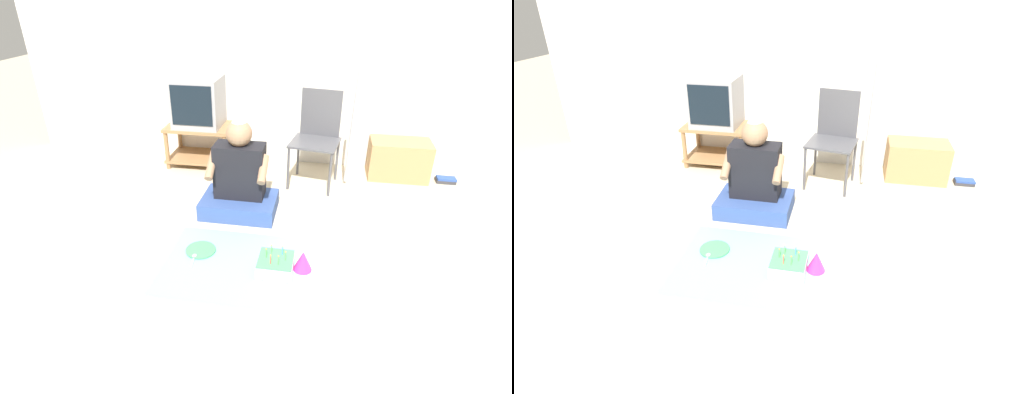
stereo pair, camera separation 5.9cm
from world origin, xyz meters
TOP-DOWN VIEW (x-y plane):
  - ground_plane at (0.00, 0.00)m, footprint 16.00×16.00m
  - wall_back at (0.00, 2.08)m, footprint 6.40×0.06m
  - tv_stand at (-1.26, 1.83)m, footprint 0.67×0.44m
  - tv at (-1.26, 1.83)m, footprint 0.46×0.43m
  - folding_chair at (-0.06, 1.61)m, footprint 0.48×0.46m
  - cardboard_box_stack at (0.73, 1.85)m, footprint 0.57×0.34m
  - dust_mop at (0.23, 1.39)m, footprint 0.28×0.35m
  - book_pile at (1.19, 1.80)m, footprint 0.18×0.11m
  - person_seated at (-0.65, 0.92)m, footprint 0.61×0.43m
  - party_cloth at (-0.38, 0.19)m, footprint 1.28×0.80m
  - birthday_cake at (-0.25, 0.18)m, footprint 0.24×0.24m
  - party_hat_blue at (-0.07, 0.22)m, footprint 0.13×0.13m
  - paper_plate at (-0.80, 0.30)m, footprint 0.22×0.22m
  - plastic_spoon_near at (-0.82, 0.21)m, footprint 0.04×0.15m

SIDE VIEW (x-z plane):
  - ground_plane at x=0.00m, z-range 0.00..0.00m
  - party_cloth at x=-0.38m, z-range 0.00..0.01m
  - paper_plate at x=-0.80m, z-range 0.01..0.02m
  - plastic_spoon_near at x=-0.82m, z-range 0.01..0.02m
  - book_pile at x=1.19m, z-range 0.00..0.05m
  - birthday_cake at x=-0.25m, z-range -0.03..0.14m
  - party_hat_blue at x=-0.07m, z-range 0.01..0.15m
  - cardboard_box_stack at x=0.73m, z-range 0.00..0.37m
  - tv_stand at x=-1.26m, z-range 0.04..0.46m
  - person_seated at x=-0.65m, z-range -0.15..0.71m
  - dust_mop at x=0.23m, z-range -0.25..0.94m
  - folding_chair at x=-0.06m, z-range 0.06..0.92m
  - tv at x=-1.26m, z-range 0.42..0.90m
  - wall_back at x=0.00m, z-range 0.00..2.55m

